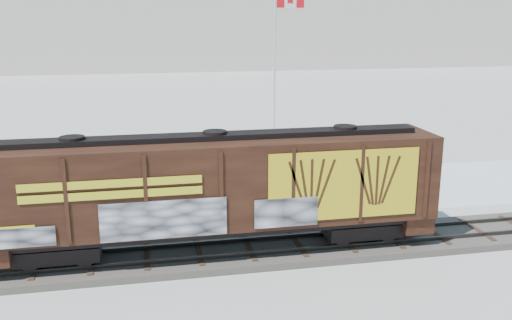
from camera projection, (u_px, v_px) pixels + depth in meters
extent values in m
plane|color=white|center=(298.00, 250.00, 23.06)|extent=(500.00, 500.00, 0.00)
cube|color=#59544C|center=(298.00, 247.00, 23.03)|extent=(50.00, 3.40, 0.28)
cube|color=#33302D|center=(303.00, 249.00, 22.29)|extent=(50.00, 0.10, 0.15)
cube|color=#33302D|center=(293.00, 236.00, 23.66)|extent=(50.00, 0.10, 0.15)
cube|color=white|center=(259.00, 195.00, 30.18)|extent=(40.00, 8.00, 0.03)
cube|color=white|center=(168.00, 32.00, 111.78)|extent=(360.00, 40.00, 12.00)
cube|color=white|center=(160.00, 4.00, 138.79)|extent=(360.00, 40.00, 24.00)
cube|color=black|center=(60.00, 248.00, 21.07)|extent=(3.00, 2.00, 0.90)
cube|color=black|center=(359.00, 226.00, 23.35)|extent=(3.00, 2.00, 0.90)
cylinder|color=black|center=(29.00, 259.00, 20.14)|extent=(0.90, 0.12, 0.90)
cube|color=black|center=(216.00, 224.00, 22.08)|extent=(17.03, 2.40, 0.25)
cube|color=#371B0F|center=(216.00, 181.00, 21.65)|extent=(17.03, 3.00, 3.23)
cube|color=black|center=(215.00, 136.00, 21.23)|extent=(15.67, 0.90, 0.20)
cube|color=gold|center=(345.00, 185.00, 21.08)|extent=(5.79, 0.03, 2.62)
cube|color=gold|center=(112.00, 189.00, 19.37)|extent=(6.13, 0.02, 0.70)
cube|color=silver|center=(164.00, 220.00, 20.00)|extent=(4.43, 0.03, 1.40)
cylinder|color=silver|center=(274.00, 159.00, 37.23)|extent=(0.90, 0.90, 0.20)
cylinder|color=silver|center=(274.00, 77.00, 35.91)|extent=(0.14, 0.14, 10.89)
imported|color=silver|center=(123.00, 183.00, 29.37)|extent=(5.07, 3.05, 1.62)
imported|color=silver|center=(301.00, 181.00, 29.87)|extent=(4.92, 2.79, 1.53)
imported|color=#21242A|center=(292.00, 191.00, 28.38)|extent=(5.26, 2.94, 1.44)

